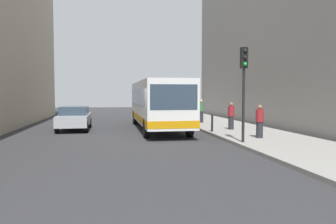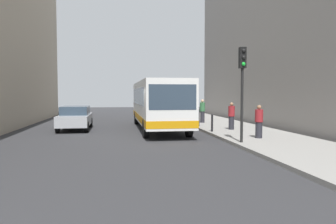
{
  "view_description": "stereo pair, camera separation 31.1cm",
  "coord_description": "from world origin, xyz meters",
  "px_view_note": "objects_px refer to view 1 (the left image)",
  "views": [
    {
      "loc": [
        -2.09,
        -16.6,
        2.25
      ],
      "look_at": [
        1.1,
        2.14,
        1.21
      ],
      "focal_mm": 35.53,
      "sensor_mm": 36.0,
      "label": 1
    },
    {
      "loc": [
        -1.78,
        -16.65,
        2.25
      ],
      "look_at": [
        1.1,
        2.14,
        1.21
      ],
      "focal_mm": 35.53,
      "sensor_mm": 36.0,
      "label": 2
    }
  ],
  "objects_px": {
    "bus": "(157,102)",
    "pedestrian_near_signal": "(260,122)",
    "car_beside_bus": "(74,117)",
    "pedestrian_far_sidewalk": "(201,111)",
    "bollard_near": "(212,123)",
    "pedestrian_mid_sidewalk": "(231,116)",
    "traffic_light": "(244,76)",
    "bollard_mid": "(198,119)"
  },
  "relations": [
    {
      "from": "bollard_near",
      "to": "pedestrian_mid_sidewalk",
      "type": "relative_size",
      "value": 0.59
    },
    {
      "from": "car_beside_bus",
      "to": "pedestrian_far_sidewalk",
      "type": "height_order",
      "value": "pedestrian_far_sidewalk"
    },
    {
      "from": "bus",
      "to": "bollard_mid",
      "type": "distance_m",
      "value": 2.9
    },
    {
      "from": "bus",
      "to": "pedestrian_far_sidewalk",
      "type": "height_order",
      "value": "bus"
    },
    {
      "from": "bus",
      "to": "pedestrian_near_signal",
      "type": "bearing_deg",
      "value": 124.18
    },
    {
      "from": "car_beside_bus",
      "to": "bollard_mid",
      "type": "bearing_deg",
      "value": 176.71
    },
    {
      "from": "bus",
      "to": "pedestrian_near_signal",
      "type": "xyz_separation_m",
      "value": [
        4.11,
        -6.01,
        -0.8
      ]
    },
    {
      "from": "pedestrian_far_sidewalk",
      "to": "pedestrian_mid_sidewalk",
      "type": "bearing_deg",
      "value": -111.97
    },
    {
      "from": "traffic_light",
      "to": "pedestrian_near_signal",
      "type": "xyz_separation_m",
      "value": [
        1.33,
        1.21,
        -2.07
      ]
    },
    {
      "from": "pedestrian_near_signal",
      "to": "pedestrian_far_sidewalk",
      "type": "height_order",
      "value": "pedestrian_far_sidewalk"
    },
    {
      "from": "car_beside_bus",
      "to": "traffic_light",
      "type": "relative_size",
      "value": 1.07
    },
    {
      "from": "pedestrian_near_signal",
      "to": "car_beside_bus",
      "type": "bearing_deg",
      "value": 82.51
    },
    {
      "from": "pedestrian_mid_sidewalk",
      "to": "pedestrian_far_sidewalk",
      "type": "xyz_separation_m",
      "value": [
        -0.48,
        4.89,
        0.05
      ]
    },
    {
      "from": "pedestrian_mid_sidewalk",
      "to": "pedestrian_far_sidewalk",
      "type": "relative_size",
      "value": 0.94
    },
    {
      "from": "traffic_light",
      "to": "bollard_near",
      "type": "distance_m",
      "value": 4.83
    },
    {
      "from": "car_beside_bus",
      "to": "bollard_mid",
      "type": "xyz_separation_m",
      "value": [
        7.83,
        -0.42,
        -0.16
      ]
    },
    {
      "from": "traffic_light",
      "to": "pedestrian_near_signal",
      "type": "height_order",
      "value": "traffic_light"
    },
    {
      "from": "car_beside_bus",
      "to": "traffic_light",
      "type": "bearing_deg",
      "value": 135.64
    },
    {
      "from": "bollard_near",
      "to": "pedestrian_mid_sidewalk",
      "type": "distance_m",
      "value": 1.68
    },
    {
      "from": "traffic_light",
      "to": "pedestrian_far_sidewalk",
      "type": "xyz_separation_m",
      "value": [
        0.84,
        9.93,
        -2.01
      ]
    },
    {
      "from": "pedestrian_mid_sidewalk",
      "to": "traffic_light",
      "type": "bearing_deg",
      "value": 144.87
    },
    {
      "from": "car_beside_bus",
      "to": "pedestrian_near_signal",
      "type": "xyz_separation_m",
      "value": [
        9.26,
        -6.49,
        0.15
      ]
    },
    {
      "from": "pedestrian_near_signal",
      "to": "pedestrian_mid_sidewalk",
      "type": "relative_size",
      "value": 0.98
    },
    {
      "from": "bollard_near",
      "to": "pedestrian_far_sidewalk",
      "type": "height_order",
      "value": "pedestrian_far_sidewalk"
    },
    {
      "from": "bollard_mid",
      "to": "car_beside_bus",
      "type": "bearing_deg",
      "value": 176.91
    },
    {
      "from": "bus",
      "to": "car_beside_bus",
      "type": "bearing_deg",
      "value": -5.53
    },
    {
      "from": "bollard_near",
      "to": "pedestrian_near_signal",
      "type": "xyz_separation_m",
      "value": [
        1.43,
        -2.98,
        0.31
      ]
    },
    {
      "from": "pedestrian_mid_sidewalk",
      "to": "bollard_near",
      "type": "bearing_deg",
      "value": 100.3
    },
    {
      "from": "bus",
      "to": "pedestrian_near_signal",
      "type": "relative_size",
      "value": 7.0
    },
    {
      "from": "pedestrian_mid_sidewalk",
      "to": "pedestrian_far_sidewalk",
      "type": "bearing_deg",
      "value": -14.8
    },
    {
      "from": "pedestrian_mid_sidewalk",
      "to": "pedestrian_near_signal",
      "type": "bearing_deg",
      "value": 159.64
    },
    {
      "from": "pedestrian_near_signal",
      "to": "bollard_near",
      "type": "bearing_deg",
      "value": 53.09
    },
    {
      "from": "car_beside_bus",
      "to": "pedestrian_far_sidewalk",
      "type": "distance_m",
      "value": 9.05
    },
    {
      "from": "car_beside_bus",
      "to": "bollard_near",
      "type": "height_order",
      "value": "car_beside_bus"
    },
    {
      "from": "bollard_near",
      "to": "pedestrian_mid_sidewalk",
      "type": "xyz_separation_m",
      "value": [
        1.42,
        0.85,
        0.32
      ]
    },
    {
      "from": "pedestrian_near_signal",
      "to": "pedestrian_mid_sidewalk",
      "type": "xyz_separation_m",
      "value": [
        -0.01,
        3.83,
        0.01
      ]
    },
    {
      "from": "bollard_mid",
      "to": "pedestrian_mid_sidewalk",
      "type": "bearing_deg",
      "value": -57.54
    },
    {
      "from": "bollard_mid",
      "to": "pedestrian_far_sidewalk",
      "type": "xyz_separation_m",
      "value": [
        0.94,
        2.66,
        0.37
      ]
    },
    {
      "from": "traffic_light",
      "to": "bollard_mid",
      "type": "height_order",
      "value": "traffic_light"
    },
    {
      "from": "car_beside_bus",
      "to": "bus",
      "type": "bearing_deg",
      "value": 174.47
    },
    {
      "from": "bus",
      "to": "pedestrian_mid_sidewalk",
      "type": "relative_size",
      "value": 6.88
    },
    {
      "from": "bus",
      "to": "pedestrian_mid_sidewalk",
      "type": "bearing_deg",
      "value": 151.85
    }
  ]
}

